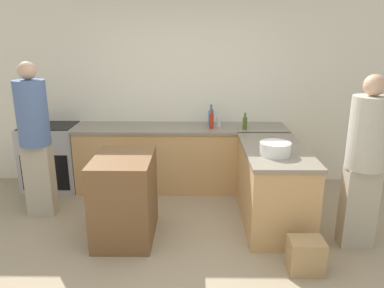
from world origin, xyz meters
name	(u,v)px	position (x,y,z in m)	size (l,w,h in m)	color
ground_plane	(173,266)	(0.00, 0.00, 0.00)	(14.00, 14.00, 0.00)	tan
wall_back	(182,89)	(0.00, 2.23, 1.35)	(8.00, 0.06, 2.70)	silver
counter_back	(181,157)	(0.00, 1.90, 0.44)	(2.85, 0.65, 0.88)	tan
counter_peninsula	(273,185)	(1.08, 0.90, 0.44)	(0.69, 1.39, 0.88)	tan
range_oven	(52,156)	(-1.81, 1.91, 0.44)	(0.75, 0.60, 0.89)	#ADADB2
island_table	(125,197)	(-0.53, 0.55, 0.45)	(0.59, 0.81, 0.89)	brown
mixing_bowl	(275,149)	(1.03, 0.67, 0.95)	(0.32, 0.32, 0.13)	white
dish_soap_bottle	(211,117)	(0.41, 1.99, 0.99)	(0.08, 0.08, 0.29)	#338CBF
olive_oil_bottle	(245,123)	(0.85, 1.76, 0.97)	(0.06, 0.06, 0.22)	#475B1E
vinegar_bottle_clear	(219,121)	(0.51, 1.88, 0.96)	(0.06, 0.06, 0.21)	silver
hot_sauce_bottle	(211,121)	(0.41, 1.79, 0.99)	(0.06, 0.06, 0.28)	red
person_by_range	(35,135)	(-1.63, 1.05, 0.98)	(0.35, 0.35, 1.80)	#ADA38E
person_at_peninsula	(365,158)	(1.84, 0.40, 0.94)	(0.36, 0.36, 1.73)	#ADA38E
paper_bag	(306,256)	(1.21, -0.06, 0.16)	(0.31, 0.24, 0.32)	#A88456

